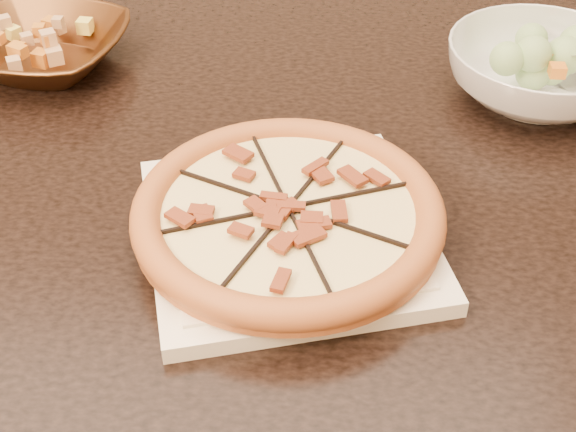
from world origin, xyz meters
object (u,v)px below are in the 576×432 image
dining_table (202,223)px  bronze_bowl (43,49)px  plate (288,231)px  pizza (288,213)px  salad_bowl (539,71)px

dining_table → bronze_bowl: bearing=141.9°
dining_table → plate: plate is taller
pizza → plate: bearing=-75.7°
pizza → salad_bowl: 0.41m
pizza → salad_bowl: bearing=44.6°
dining_table → bronze_bowl: bronze_bowl is taller
dining_table → bronze_bowl: size_ratio=6.11×
dining_table → pizza: bearing=-52.5°
salad_bowl → dining_table: bearing=-161.3°
pizza → bronze_bowl: 0.47m
dining_table → pizza: 0.24m
bronze_bowl → salad_bowl: (0.63, -0.04, 0.01)m
dining_table → plate: size_ratio=3.95×
pizza → bronze_bowl: size_ratio=1.42×
salad_bowl → bronze_bowl: bearing=176.5°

